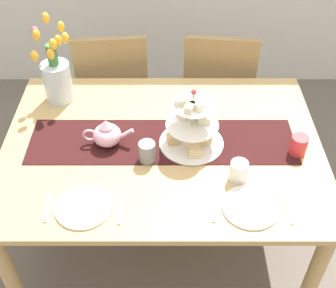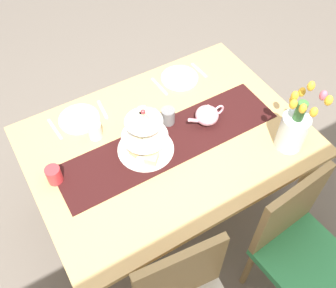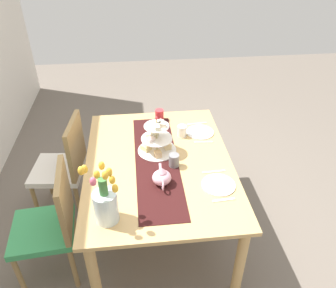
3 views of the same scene
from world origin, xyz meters
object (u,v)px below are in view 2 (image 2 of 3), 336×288
object	(u,v)px
teapot	(207,115)
mug_white_text	(95,130)
dining_table	(168,150)
chair_left	(298,244)
dinner_plate_right	(79,119)
mug_grey	(168,116)
fork_left	(199,70)
tiered_cake_stand	(145,139)
fork_right	(103,110)
knife_right	(55,129)
knife_left	(159,86)
dinner_plate_left	(180,78)
mug_orange	(54,175)
tulip_vase	(294,127)

from	to	relation	value
teapot	mug_white_text	bearing A→B (deg)	-21.03
dining_table	chair_left	world-z (taller)	chair_left
dinner_plate_right	mug_grey	distance (m)	0.51
chair_left	fork_left	bearing A→B (deg)	-97.16
tiered_cake_stand	dinner_plate_right	world-z (taller)	tiered_cake_stand
fork_left	tiered_cake_stand	bearing A→B (deg)	33.04
fork_right	knife_right	distance (m)	0.29
teapot	mug_white_text	world-z (taller)	teapot
knife_left	fork_right	world-z (taller)	same
fork_left	knife_left	size ratio (longest dim) A/B	0.88
dinner_plate_left	fork_right	bearing A→B (deg)	0.00
dinner_plate_left	dinner_plate_right	world-z (taller)	same
fork_right	mug_orange	bearing A→B (deg)	38.59
tulip_vase	fork_left	distance (m)	0.76
teapot	mug_orange	distance (m)	0.87
mug_white_text	knife_right	bearing A→B (deg)	-42.17
knife_right	mug_grey	distance (m)	0.63
tiered_cake_stand	fork_right	xyz separation A→B (m)	(0.08, -0.39, -0.09)
dinner_plate_right	chair_left	bearing A→B (deg)	120.16
dining_table	knife_right	world-z (taller)	knife_right
teapot	mug_orange	size ratio (longest dim) A/B	2.51
chair_left	fork_left	size ratio (longest dim) A/B	6.07
dining_table	dinner_plate_right	world-z (taller)	dinner_plate_right
mug_grey	mug_orange	world-z (taller)	mug_grey
fork_right	teapot	bearing A→B (deg)	140.60
fork_left	dinner_plate_right	distance (m)	0.82
dinner_plate_left	dinner_plate_right	bearing A→B (deg)	0.00
fork_right	knife_right	world-z (taller)	same
dining_table	fork_left	distance (m)	0.60
mug_grey	fork_right	bearing A→B (deg)	-44.74
tulip_vase	dinner_plate_right	distance (m)	1.17
teapot	dinner_plate_left	distance (m)	0.39
dining_table	teapot	distance (m)	0.30
knife_left	mug_white_text	xyz separation A→B (m)	(0.49, 0.16, 0.04)
dining_table	dinner_plate_left	world-z (taller)	dinner_plate_left
knife_left	mug_orange	size ratio (longest dim) A/B	1.79
fork_left	mug_orange	distance (m)	1.12
teapot	knife_left	bearing A→B (deg)	-77.36
tiered_cake_stand	knife_left	world-z (taller)	tiered_cake_stand
knife_left	fork_right	size ratio (longest dim) A/B	1.13
mug_grey	fork_left	bearing A→B (deg)	-144.93
teapot	tulip_vase	xyz separation A→B (m)	(-0.28, 0.36, 0.08)
fork_right	tulip_vase	bearing A→B (deg)	135.40
tiered_cake_stand	mug_grey	world-z (taller)	tiered_cake_stand
dining_table	fork_right	bearing A→B (deg)	-60.88
fork_right	mug_orange	distance (m)	0.52
dining_table	tulip_vase	distance (m)	0.69
dining_table	mug_grey	xyz separation A→B (m)	(-0.06, -0.11, 0.15)
tiered_cake_stand	mug_orange	distance (m)	0.49
tulip_vase	mug_white_text	distance (m)	1.04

